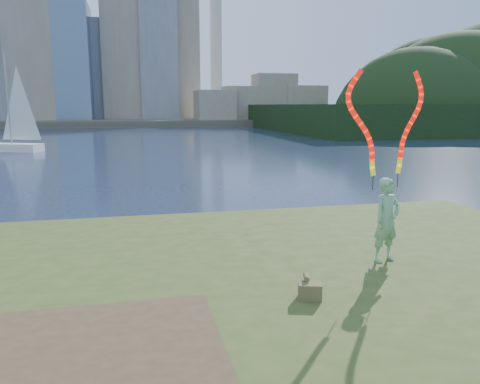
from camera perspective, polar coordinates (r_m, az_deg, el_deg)
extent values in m
plane|color=#18243C|center=(9.85, -2.27, -12.73)|extent=(320.00, 320.00, 0.00)
cube|color=#394819|center=(7.59, 1.40, -18.98)|extent=(20.00, 18.00, 0.30)
cube|color=#394819|center=(7.73, 0.84, -16.30)|extent=(17.00, 15.00, 0.30)
cube|color=#394819|center=(7.79, 0.49, -14.01)|extent=(14.00, 12.00, 0.30)
cube|color=#47331E|center=(6.50, -17.09, -18.22)|extent=(3.20, 3.00, 0.02)
cube|color=#464234|center=(103.96, -12.07, 8.49)|extent=(320.00, 40.00, 1.20)
cube|color=black|center=(89.21, 26.87, 8.20)|extent=(70.00, 42.00, 4.00)
imported|color=#217626|center=(9.74, 17.44, -3.28)|extent=(0.70, 0.56, 1.69)
cylinder|color=black|center=(9.45, 15.88, 1.10)|extent=(0.02, 0.02, 0.30)
cylinder|color=black|center=(9.93, 18.65, 1.39)|extent=(0.02, 0.02, 0.30)
cube|color=brown|center=(7.79, 8.51, -11.87)|extent=(0.43, 0.34, 0.27)
cylinder|color=brown|center=(7.88, 8.07, -10.21)|extent=(0.16, 0.26, 0.09)
cube|color=white|center=(44.53, -26.02, 4.86)|extent=(5.31, 3.53, 0.71)
cylinder|color=gray|center=(44.39, -26.44, 9.95)|extent=(0.14, 0.14, 7.72)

